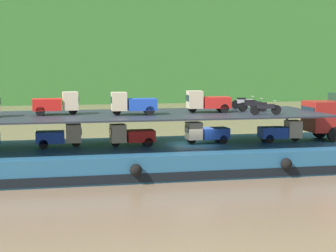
{
  "coord_description": "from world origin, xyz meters",
  "views": [
    {
      "loc": [
        -8.68,
        -33.32,
        6.65
      ],
      "look_at": [
        -1.68,
        0.0,
        2.7
      ],
      "focal_mm": 58.68,
      "sensor_mm": 36.0,
      "label": 1
    }
  ],
  "objects_px": {
    "cargo_barge": "(194,156)",
    "motorcycle_upper_centre": "(253,105)",
    "motorcycle_upper_port": "(265,108)",
    "motorcycle_upper_stbd": "(244,102)",
    "mini_truck_lower_aft": "(60,136)",
    "mini_truck_lower_bow": "(281,131)",
    "mini_truck_lower_mid": "(131,135)",
    "mini_truck_upper_bow": "(208,102)",
    "mini_truck_upper_mid": "(56,103)",
    "mini_truck_upper_fore": "(133,103)",
    "mini_truck_lower_fore": "(206,133)"
  },
  "relations": [
    {
      "from": "mini_truck_upper_fore",
      "to": "motorcycle_upper_port",
      "type": "bearing_deg",
      "value": -11.74
    },
    {
      "from": "mini_truck_lower_mid",
      "to": "mini_truck_lower_fore",
      "type": "bearing_deg",
      "value": 2.8
    },
    {
      "from": "mini_truck_upper_fore",
      "to": "motorcycle_upper_port",
      "type": "relative_size",
      "value": 1.46
    },
    {
      "from": "mini_truck_upper_mid",
      "to": "mini_truck_upper_fore",
      "type": "bearing_deg",
      "value": -12.53
    },
    {
      "from": "cargo_barge",
      "to": "motorcycle_upper_centre",
      "type": "distance_m",
      "value": 5.02
    },
    {
      "from": "mini_truck_upper_fore",
      "to": "mini_truck_upper_bow",
      "type": "distance_m",
      "value": 4.91
    },
    {
      "from": "mini_truck_lower_bow",
      "to": "mini_truck_lower_mid",
      "type": "bearing_deg",
      "value": 179.05
    },
    {
      "from": "mini_truck_upper_bow",
      "to": "mini_truck_upper_mid",
      "type": "bearing_deg",
      "value": 177.93
    },
    {
      "from": "motorcycle_upper_port",
      "to": "motorcycle_upper_stbd",
      "type": "height_order",
      "value": "same"
    },
    {
      "from": "mini_truck_lower_fore",
      "to": "mini_truck_upper_mid",
      "type": "xyz_separation_m",
      "value": [
        -9.37,
        0.17,
        2.0
      ]
    },
    {
      "from": "mini_truck_lower_mid",
      "to": "motorcycle_upper_port",
      "type": "relative_size",
      "value": 1.47
    },
    {
      "from": "mini_truck_lower_fore",
      "to": "mini_truck_upper_fore",
      "type": "height_order",
      "value": "mini_truck_upper_fore"
    },
    {
      "from": "cargo_barge",
      "to": "mini_truck_lower_mid",
      "type": "xyz_separation_m",
      "value": [
        -3.99,
        0.02,
        1.44
      ]
    },
    {
      "from": "mini_truck_lower_fore",
      "to": "motorcycle_upper_stbd",
      "type": "height_order",
      "value": "motorcycle_upper_stbd"
    },
    {
      "from": "mini_truck_lower_mid",
      "to": "motorcycle_upper_stbd",
      "type": "height_order",
      "value": "motorcycle_upper_stbd"
    },
    {
      "from": "mini_truck_lower_aft",
      "to": "mini_truck_upper_fore",
      "type": "relative_size",
      "value": 0.99
    },
    {
      "from": "mini_truck_upper_mid",
      "to": "motorcycle_upper_port",
      "type": "bearing_deg",
      "value": -12.03
    },
    {
      "from": "mini_truck_lower_aft",
      "to": "mini_truck_upper_bow",
      "type": "bearing_deg",
      "value": -2.8
    },
    {
      "from": "mini_truck_lower_aft",
      "to": "mini_truck_upper_mid",
      "type": "height_order",
      "value": "mini_truck_upper_mid"
    },
    {
      "from": "mini_truck_lower_fore",
      "to": "mini_truck_upper_bow",
      "type": "bearing_deg",
      "value": -84.88
    },
    {
      "from": "mini_truck_upper_bow",
      "to": "motorcycle_upper_centre",
      "type": "distance_m",
      "value": 3.01
    },
    {
      "from": "mini_truck_lower_fore",
      "to": "mini_truck_upper_bow",
      "type": "height_order",
      "value": "mini_truck_upper_bow"
    },
    {
      "from": "mini_truck_lower_mid",
      "to": "mini_truck_upper_mid",
      "type": "xyz_separation_m",
      "value": [
        -4.5,
        0.41,
        2.0
      ]
    },
    {
      "from": "mini_truck_lower_aft",
      "to": "mini_truck_lower_fore",
      "type": "xyz_separation_m",
      "value": [
        9.22,
        -0.28,
        0.0
      ]
    },
    {
      "from": "mini_truck_lower_aft",
      "to": "mini_truck_lower_mid",
      "type": "bearing_deg",
      "value": -6.81
    },
    {
      "from": "mini_truck_upper_fore",
      "to": "mini_truck_upper_mid",
      "type": "bearing_deg",
      "value": 167.47
    },
    {
      "from": "mini_truck_lower_aft",
      "to": "motorcycle_upper_port",
      "type": "bearing_deg",
      "value": -12.68
    },
    {
      "from": "motorcycle_upper_port",
      "to": "motorcycle_upper_stbd",
      "type": "bearing_deg",
      "value": 86.6
    },
    {
      "from": "mini_truck_lower_aft",
      "to": "mini_truck_upper_mid",
      "type": "bearing_deg",
      "value": -143.96
    },
    {
      "from": "motorcycle_upper_centre",
      "to": "cargo_barge",
      "type": "bearing_deg",
      "value": -179.64
    },
    {
      "from": "mini_truck_upper_fore",
      "to": "motorcycle_upper_port",
      "type": "xyz_separation_m",
      "value": [
        7.84,
        -1.63,
        -0.26
      ]
    },
    {
      "from": "motorcycle_upper_stbd",
      "to": "mini_truck_lower_mid",
      "type": "bearing_deg",
      "value": -164.68
    },
    {
      "from": "cargo_barge",
      "to": "mini_truck_upper_mid",
      "type": "distance_m",
      "value": 9.18
    },
    {
      "from": "mini_truck_lower_mid",
      "to": "mini_truck_lower_fore",
      "type": "height_order",
      "value": "same"
    },
    {
      "from": "mini_truck_upper_bow",
      "to": "cargo_barge",
      "type": "bearing_deg",
      "value": -174.09
    },
    {
      "from": "mini_truck_upper_mid",
      "to": "motorcycle_upper_port",
      "type": "height_order",
      "value": "mini_truck_upper_mid"
    },
    {
      "from": "mini_truck_lower_bow",
      "to": "mini_truck_upper_fore",
      "type": "distance_m",
      "value": 9.99
    },
    {
      "from": "mini_truck_upper_fore",
      "to": "mini_truck_lower_aft",
      "type": "bearing_deg",
      "value": 165.66
    },
    {
      "from": "mini_truck_lower_bow",
      "to": "mini_truck_upper_mid",
      "type": "bearing_deg",
      "value": 177.72
    },
    {
      "from": "motorcycle_upper_centre",
      "to": "motorcycle_upper_stbd",
      "type": "distance_m",
      "value": 2.24
    },
    {
      "from": "mini_truck_lower_aft",
      "to": "mini_truck_lower_mid",
      "type": "relative_size",
      "value": 0.99
    },
    {
      "from": "mini_truck_lower_bow",
      "to": "motorcycle_upper_centre",
      "type": "relative_size",
      "value": 1.46
    },
    {
      "from": "cargo_barge",
      "to": "motorcycle_upper_centre",
      "type": "height_order",
      "value": "motorcycle_upper_centre"
    },
    {
      "from": "mini_truck_upper_fore",
      "to": "motorcycle_upper_centre",
      "type": "xyz_separation_m",
      "value": [
        7.86,
        0.6,
        -0.26
      ]
    },
    {
      "from": "cargo_barge",
      "to": "motorcycle_upper_stbd",
      "type": "distance_m",
      "value": 5.68
    },
    {
      "from": "mini_truck_lower_fore",
      "to": "motorcycle_upper_stbd",
      "type": "relative_size",
      "value": 1.46
    },
    {
      "from": "mini_truck_lower_aft",
      "to": "mini_truck_lower_bow",
      "type": "height_order",
      "value": "same"
    },
    {
      "from": "mini_truck_lower_fore",
      "to": "motorcycle_upper_centre",
      "type": "bearing_deg",
      "value": -4.52
    },
    {
      "from": "mini_truck_lower_aft",
      "to": "mini_truck_lower_fore",
      "type": "relative_size",
      "value": 0.99
    },
    {
      "from": "mini_truck_upper_bow",
      "to": "motorcycle_upper_port",
      "type": "xyz_separation_m",
      "value": [
        2.97,
        -2.29,
        -0.26
      ]
    }
  ]
}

